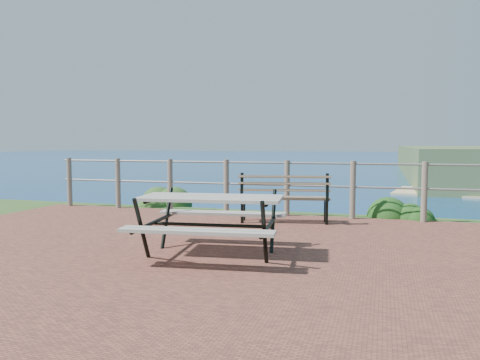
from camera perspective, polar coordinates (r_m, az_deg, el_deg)
name	(u,v)px	position (r m, az deg, el deg)	size (l,w,h in m)	color
ground	(227,261)	(5.31, -1.57, -9.88)	(10.00, 7.00, 0.12)	brown
ocean	(380,147)	(204.88, 16.70, 3.90)	(1200.00, 1200.00, 0.00)	#165E84
safety_railing	(287,185)	(8.42, 5.75, -0.61)	(9.40, 0.10, 1.00)	#6B5B4C
picnic_table	(211,219)	(5.43, -3.57, -4.78)	(1.70, 1.41, 0.69)	gray
park_bench	(284,190)	(7.69, 5.43, -1.28)	(1.51, 0.64, 0.83)	brown
shrub_lip_west	(162,205)	(10.20, -9.53, -3.00)	(0.80, 0.80, 0.56)	#26481B
shrub_lip_east	(402,217)	(8.91, 19.18, -4.27)	(0.77, 0.77, 0.52)	#1A4114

